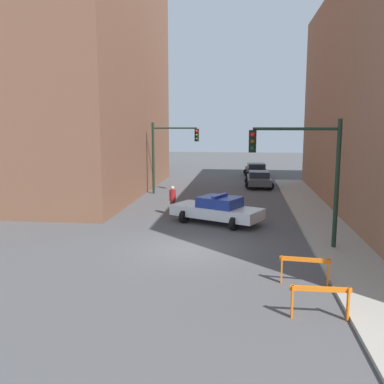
# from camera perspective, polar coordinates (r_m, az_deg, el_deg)

# --- Properties ---
(ground_plane) EXTENTS (120.00, 120.00, 0.00)m
(ground_plane) POSITION_cam_1_polar(r_m,az_deg,el_deg) (17.76, -0.37, -7.67)
(ground_plane) COLOR #4C4C4F
(sidewalk_right) EXTENTS (2.40, 44.00, 0.12)m
(sidewalk_right) POSITION_cam_1_polar(r_m,az_deg,el_deg) (18.07, 19.72, -7.72)
(sidewalk_right) COLOR #9E998E
(sidewalk_right) RESTS_ON ground_plane
(building_corner_left) EXTENTS (14.00, 20.00, 21.79)m
(building_corner_left) POSITION_cam_1_polar(r_m,az_deg,el_deg) (34.43, -18.49, 18.32)
(building_corner_left) COLOR brown
(building_corner_left) RESTS_ON ground_plane
(traffic_light_near) EXTENTS (3.64, 0.35, 5.20)m
(traffic_light_near) POSITION_cam_1_polar(r_m,az_deg,el_deg) (17.82, 15.21, 3.65)
(traffic_light_near) COLOR black
(traffic_light_near) RESTS_ON sidewalk_right
(traffic_light_far) EXTENTS (3.44, 0.35, 5.20)m
(traffic_light_far) POSITION_cam_1_polar(r_m,az_deg,el_deg) (31.22, -3.23, 5.94)
(traffic_light_far) COLOR black
(traffic_light_far) RESTS_ON ground_plane
(police_car) EXTENTS (5.03, 3.74, 1.52)m
(police_car) POSITION_cam_1_polar(r_m,az_deg,el_deg) (22.18, 3.39, -2.35)
(police_car) COLOR white
(police_car) RESTS_ON ground_plane
(parked_car_near) EXTENTS (2.31, 4.32, 1.31)m
(parked_car_near) POSITION_cam_1_polar(r_m,az_deg,el_deg) (35.13, 8.92, 1.74)
(parked_car_near) COLOR #474C51
(parked_car_near) RESTS_ON ground_plane
(parked_car_mid) EXTENTS (2.46, 4.41, 1.31)m
(parked_car_mid) POSITION_cam_1_polar(r_m,az_deg,el_deg) (41.94, 8.54, 2.94)
(parked_car_mid) COLOR black
(parked_car_mid) RESTS_ON ground_plane
(pedestrian_crossing) EXTENTS (0.50, 0.50, 1.66)m
(pedestrian_crossing) POSITION_cam_1_polar(r_m,az_deg,el_deg) (24.11, -2.60, -1.08)
(pedestrian_crossing) COLOR #382D23
(pedestrian_crossing) RESTS_ON ground_plane
(barrier_front) EXTENTS (1.60, 0.17, 0.90)m
(barrier_front) POSITION_cam_1_polar(r_m,az_deg,el_deg) (12.09, 16.72, -13.24)
(barrier_front) COLOR orange
(barrier_front) RESTS_ON ground_plane
(barrier_mid) EXTENTS (1.60, 0.31, 0.90)m
(barrier_mid) POSITION_cam_1_polar(r_m,az_deg,el_deg) (14.36, 14.81, -9.53)
(barrier_mid) COLOR orange
(barrier_mid) RESTS_ON ground_plane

